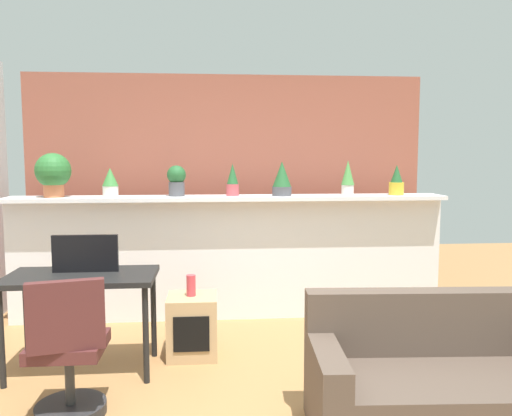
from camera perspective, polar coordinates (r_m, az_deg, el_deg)
The scene contains 17 objects.
ground_plane at distance 3.52m, azimuth -1.68°, elevation -21.88°, with size 12.00×12.00×0.00m, color #9E7042.
divider_wall at distance 5.22m, azimuth -2.93°, elevation -5.64°, with size 4.28×0.16×1.20m, color silver.
plant_shelf at distance 5.09m, azimuth -2.96°, elevation 1.11°, with size 4.28×0.39×0.04m, color silver.
brick_wall_behind at distance 5.73m, azimuth -3.17°, elevation 1.96°, with size 4.28×0.10×2.50m, color #9E5442.
potted_plant_0 at distance 5.29m, azimuth -21.44°, elevation 3.64°, with size 0.33×0.33×0.42m.
potted_plant_1 at distance 5.14m, azimuth -15.75°, elevation 2.76°, with size 0.15×0.15×0.28m.
potted_plant_2 at distance 5.11m, azimuth -8.75°, elevation 3.09°, with size 0.18×0.18×0.30m.
potted_plant_3 at distance 5.11m, azimuth -2.60°, elevation 3.05°, with size 0.12×0.12×0.32m.
potted_plant_4 at distance 5.10m, azimuth 2.87°, elevation 3.22°, with size 0.19×0.19×0.34m.
potted_plant_5 at distance 5.21m, azimuth 10.07°, elevation 3.34°, with size 0.13×0.13×0.35m.
potted_plant_6 at distance 5.39m, azimuth 15.21°, elevation 2.82°, with size 0.15×0.15×0.30m.
desk at distance 4.14m, azimuth -18.65°, elevation -8.07°, with size 1.10×0.60×0.75m.
tv_monitor at distance 4.16m, azimuth -18.28°, elevation -4.77°, with size 0.49×0.04×0.29m, color black.
office_chair at distance 3.52m, azimuth -19.93°, elevation -15.33°, with size 0.49×0.49×0.91m.
side_cube_shelf at distance 4.36m, azimuth -7.02°, elevation -12.76°, with size 0.40×0.41×0.50m.
vase_on_shelf at distance 4.27m, azimuth -7.16°, elevation -8.46°, with size 0.07×0.07×0.17m, color #CC3D47.
couch at distance 3.39m, azimuth 19.96°, elevation -18.12°, with size 1.60×0.85×0.80m.
Camera 1 is at (-0.17, -3.11, 1.64)m, focal length 36.33 mm.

